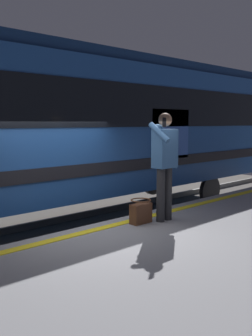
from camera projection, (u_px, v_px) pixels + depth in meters
ground_plane at (89, 276)px, 6.16m from camera, size 25.57×25.57×0.00m
platform at (189, 290)px, 4.66m from camera, size 17.05×4.02×0.85m
safety_line at (100, 228)px, 5.84m from camera, size 16.71×0.16×0.01m
track_rail_near at (36, 247)px, 7.36m from camera, size 22.16×0.08×0.16m
track_rail_far at (3, 231)px, 8.40m from camera, size 22.16×0.08×0.16m
train_carriage at (48, 124)px, 8.12m from camera, size 13.92×2.76×3.83m
passenger at (164, 158)px, 6.21m from camera, size 0.57×0.55×1.78m
handbag at (141, 212)px, 6.14m from camera, size 0.37×0.34×0.39m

